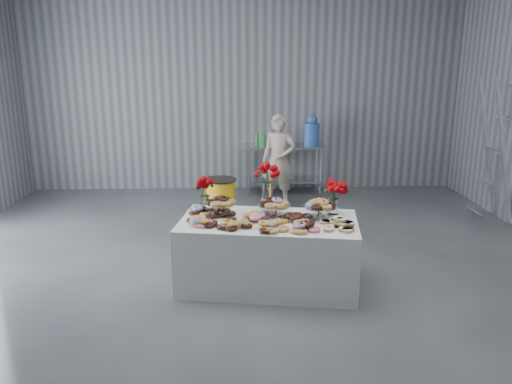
% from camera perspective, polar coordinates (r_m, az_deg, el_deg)
% --- Properties ---
extents(ground, '(9.00, 9.00, 0.00)m').
position_cam_1_polar(ground, '(5.45, -0.64, -11.55)').
color(ground, '#34373C').
rests_on(ground, ground).
extents(room_walls, '(8.04, 9.04, 4.02)m').
position_cam_1_polar(room_walls, '(4.94, -4.08, 17.34)').
color(room_walls, gray).
rests_on(room_walls, ground).
extents(display_table, '(2.03, 1.28, 0.75)m').
position_cam_1_polar(display_table, '(5.52, 1.42, -6.93)').
color(display_table, silver).
rests_on(display_table, ground).
extents(prep_table, '(1.50, 0.60, 0.90)m').
position_cam_1_polar(prep_table, '(9.19, 3.20, 3.64)').
color(prep_table, silver).
rests_on(prep_table, ground).
extents(donut_mounds, '(1.91, 1.07, 0.09)m').
position_cam_1_polar(donut_mounds, '(5.32, 1.48, -2.94)').
color(donut_mounds, '#C09146').
rests_on(donut_mounds, display_table).
extents(cake_stand_left, '(0.36, 0.36, 0.17)m').
position_cam_1_polar(cake_stand_left, '(5.56, -4.06, -1.16)').
color(cake_stand_left, silver).
rests_on(cake_stand_left, display_table).
extents(cake_stand_mid, '(0.36, 0.36, 0.17)m').
position_cam_1_polar(cake_stand_mid, '(5.48, 2.12, -1.37)').
color(cake_stand_mid, silver).
rests_on(cake_stand_mid, display_table).
extents(cake_stand_right, '(0.36, 0.36, 0.17)m').
position_cam_1_polar(cake_stand_right, '(5.47, 7.35, -1.53)').
color(cake_stand_right, silver).
rests_on(cake_stand_right, display_table).
extents(danish_pile, '(0.48, 0.48, 0.11)m').
position_cam_1_polar(danish_pile, '(5.22, 9.55, -3.42)').
color(danish_pile, white).
rests_on(danish_pile, display_table).
extents(bouquet_left, '(0.26, 0.26, 0.42)m').
position_cam_1_polar(bouquet_left, '(5.65, -5.90, 0.71)').
color(bouquet_left, white).
rests_on(bouquet_left, display_table).
extents(bouquet_right, '(0.26, 0.26, 0.42)m').
position_cam_1_polar(bouquet_right, '(5.58, 8.93, 0.41)').
color(bouquet_right, white).
rests_on(bouquet_right, display_table).
extents(bouquet_center, '(0.26, 0.26, 0.57)m').
position_cam_1_polar(bouquet_center, '(5.62, 1.29, 1.58)').
color(bouquet_center, silver).
rests_on(bouquet_center, display_table).
extents(water_jug, '(0.28, 0.28, 0.55)m').
position_cam_1_polar(water_jug, '(9.16, 6.39, 6.90)').
color(water_jug, '#3D70D1').
rests_on(water_jug, prep_table).
extents(drink_bottles, '(0.54, 0.08, 0.27)m').
position_cam_1_polar(drink_bottles, '(8.99, 1.26, 6.10)').
color(drink_bottles, '#268C33').
rests_on(drink_bottles, prep_table).
extents(person, '(0.64, 0.50, 1.55)m').
position_cam_1_polar(person, '(8.37, 2.60, 3.59)').
color(person, '#CC8C93').
rests_on(person, ground).
extents(trash_barrel, '(0.51, 0.51, 0.66)m').
position_cam_1_polar(trash_barrel, '(7.69, -4.14, -0.88)').
color(trash_barrel, yellow).
rests_on(trash_barrel, ground).
extents(stepladder, '(0.71, 0.54, 2.20)m').
position_cam_1_polar(stepladder, '(8.33, 25.66, 4.32)').
color(stepladder, silver).
rests_on(stepladder, ground).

